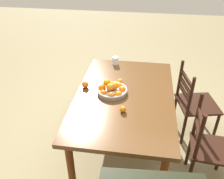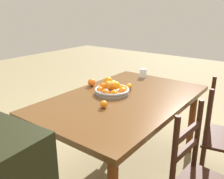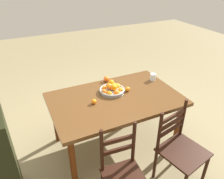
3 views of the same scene
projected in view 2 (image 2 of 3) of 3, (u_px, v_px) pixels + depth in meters
name	position (u px, v px, depth m)	size (l,w,h in m)	color
ground_plane	(122.00, 169.00, 2.42)	(12.00, 12.00, 0.00)	#897B56
dining_table	(123.00, 106.00, 2.20)	(1.61, 1.02, 0.76)	#56361A
chair_near_window	(224.00, 137.00, 2.10)	(0.53, 0.53, 0.94)	black
fruit_bowl	(112.00, 89.00, 2.26)	(0.33, 0.33, 0.15)	#9A9C9B
orange_loose_0	(129.00, 87.00, 2.37)	(0.06, 0.06, 0.06)	orange
orange_loose_1	(92.00, 82.00, 2.47)	(0.08, 0.08, 0.08)	orange
orange_loose_2	(104.00, 104.00, 1.94)	(0.06, 0.06, 0.06)	orange
drinking_glass	(143.00, 73.00, 2.79)	(0.08, 0.08, 0.10)	silver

